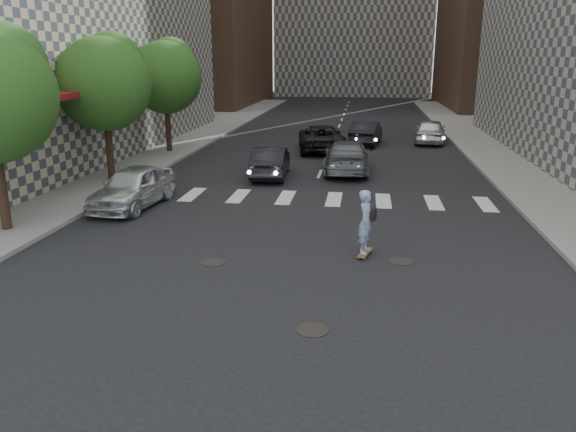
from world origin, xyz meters
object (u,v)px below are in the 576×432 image
(traffic_car_a, at_px, (271,162))
(traffic_car_c, at_px, (321,138))
(traffic_car_e, at_px, (366,133))
(silver_sedan, at_px, (133,187))
(tree_c, at_px, (167,74))
(traffic_car_d, at_px, (430,131))
(tree_b, at_px, (106,79))
(traffic_car_b, at_px, (347,156))
(skateboarder, at_px, (366,222))

(traffic_car_a, bearing_deg, traffic_car_c, -106.21)
(traffic_car_a, relative_size, traffic_car_e, 0.95)
(traffic_car_e, bearing_deg, silver_sedan, 70.62)
(tree_c, distance_m, traffic_car_e, 13.24)
(silver_sedan, bearing_deg, traffic_car_a, 60.55)
(traffic_car_a, distance_m, traffic_car_d, 15.11)
(traffic_car_c, relative_size, traffic_car_e, 1.23)
(tree_b, height_order, tree_c, same)
(tree_b, distance_m, traffic_car_a, 8.36)
(traffic_car_d, bearing_deg, tree_b, 49.29)
(traffic_car_c, distance_m, traffic_car_e, 4.03)
(tree_b, bearing_deg, traffic_car_b, 18.33)
(tree_c, relative_size, traffic_car_e, 1.41)
(traffic_car_c, distance_m, traffic_car_d, 8.18)
(traffic_car_c, relative_size, traffic_car_d, 1.22)
(silver_sedan, bearing_deg, tree_b, 127.99)
(traffic_car_a, relative_size, traffic_car_c, 0.77)
(traffic_car_c, bearing_deg, silver_sedan, 58.73)
(traffic_car_a, bearing_deg, tree_c, -44.10)
(silver_sedan, xyz_separation_m, traffic_car_b, (7.96, 7.95, 0.01))
(skateboarder, xyz_separation_m, traffic_car_c, (-2.78, 18.66, -0.24))
(tree_c, height_order, traffic_car_c, tree_c)
(skateboarder, height_order, traffic_car_b, skateboarder)
(skateboarder, bearing_deg, traffic_car_a, 128.10)
(skateboarder, relative_size, traffic_car_c, 0.34)
(tree_c, height_order, traffic_car_a, tree_c)
(tree_b, bearing_deg, silver_sedan, -57.35)
(tree_b, xyz_separation_m, skateboarder, (11.74, -8.76, -3.61))
(tree_c, xyz_separation_m, traffic_car_e, (11.69, 4.86, -3.87))
(tree_b, distance_m, tree_c, 8.00)
(silver_sedan, height_order, traffic_car_c, traffic_car_c)
(tree_c, bearing_deg, tree_b, -90.00)
(tree_b, relative_size, traffic_car_a, 1.48)
(traffic_car_d, bearing_deg, traffic_car_a, 62.09)
(tree_c, height_order, silver_sedan, tree_c)
(traffic_car_e, bearing_deg, traffic_car_b, 92.22)
(tree_c, distance_m, traffic_car_c, 9.94)
(traffic_car_b, xyz_separation_m, traffic_car_d, (5.18, 10.57, 0.00))
(tree_b, xyz_separation_m, tree_c, (0.00, 8.00, 0.00))
(skateboarder, distance_m, silver_sedan, 9.95)
(traffic_car_c, bearing_deg, traffic_car_d, -156.65)
(tree_b, bearing_deg, tree_c, 90.00)
(traffic_car_e, bearing_deg, tree_b, 55.61)
(tree_b, xyz_separation_m, traffic_car_e, (11.69, 12.86, -3.87))
(tree_b, relative_size, traffic_car_b, 1.19)
(silver_sedan, relative_size, traffic_car_e, 0.99)
(silver_sedan, height_order, traffic_car_b, traffic_car_b)
(traffic_car_c, bearing_deg, traffic_car_a, 69.31)
(tree_c, bearing_deg, traffic_car_c, 11.93)
(traffic_car_a, height_order, traffic_car_b, traffic_car_b)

